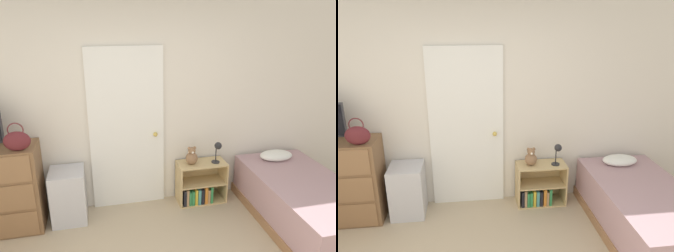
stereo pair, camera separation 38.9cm
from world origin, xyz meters
The scene contains 8 objects.
wall_back centered at (0.00, 2.05, 1.27)m, with size 10.00×0.06×2.55m.
door_closed centered at (-0.08, 2.00, 1.02)m, with size 0.91×0.09×2.03m.
handbag centered at (-1.27, 1.63, 1.12)m, with size 0.27×0.11×0.31m.
storage_bin centered at (-0.83, 1.79, 0.32)m, with size 0.40×0.42×0.64m.
bookshelf centered at (0.81, 1.84, 0.21)m, with size 0.63×0.32×0.55m.
teddy_bear centered at (0.71, 1.84, 0.65)m, with size 0.15×0.15×0.24m.
desk_lamp centered at (1.04, 1.80, 0.75)m, with size 0.12×0.11×0.28m.
bed centered at (1.85, 1.09, 0.28)m, with size 0.99×1.86×0.66m.
Camera 1 is at (-0.46, -1.82, 2.35)m, focal length 35.00 mm.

